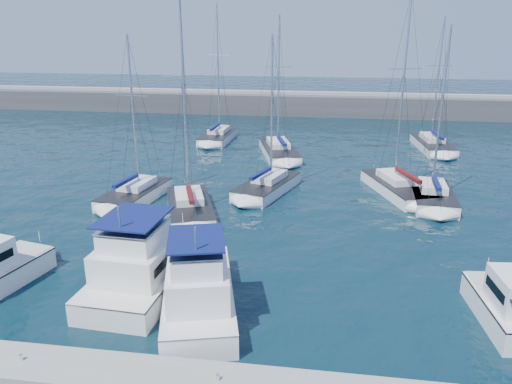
# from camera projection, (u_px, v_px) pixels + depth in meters

# --- Properties ---
(ground) EXTENTS (220.00, 220.00, 0.00)m
(ground) POSITION_uv_depth(u_px,v_px,m) (259.00, 263.00, 29.24)
(ground) COLOR black
(ground) RESTS_ON ground
(breakwater) EXTENTS (160.00, 6.00, 4.45)m
(breakwater) POSITION_uv_depth(u_px,v_px,m) (306.00, 107.00, 77.65)
(breakwater) COLOR #424244
(breakwater) RESTS_ON ground
(dock_cleat_near_port) EXTENTS (0.16, 0.16, 0.25)m
(dock_cleat_near_port) POSITION_uv_depth(u_px,v_px,m) (21.00, 357.00, 19.80)
(dock_cleat_near_port) COLOR silver
(dock_cleat_near_port) RESTS_ON dock
(dock_cleat_centre) EXTENTS (0.16, 0.16, 0.25)m
(dock_cleat_centre) POSITION_uv_depth(u_px,v_px,m) (218.00, 377.00, 18.69)
(dock_cleat_centre) COLOR silver
(dock_cleat_centre) RESTS_ON dock
(motor_yacht_port_inner) EXTENTS (4.55, 10.06, 4.69)m
(motor_yacht_port_inner) POSITION_uv_depth(u_px,v_px,m) (145.00, 265.00, 26.47)
(motor_yacht_port_inner) COLOR white
(motor_yacht_port_inner) RESTS_ON ground
(motor_yacht_stbd_inner) EXTENTS (5.45, 9.27, 4.69)m
(motor_yacht_stbd_inner) POSITION_uv_depth(u_px,v_px,m) (198.00, 291.00, 23.94)
(motor_yacht_stbd_inner) COLOR white
(motor_yacht_stbd_inner) RESTS_ON ground
(sailboat_mid_a) EXTENTS (4.13, 7.51, 12.98)m
(sailboat_mid_a) POSITION_uv_depth(u_px,v_px,m) (135.00, 194.00, 39.55)
(sailboat_mid_a) COLOR white
(sailboat_mid_a) RESTS_ON ground
(sailboat_mid_b) EXTENTS (5.52, 8.36, 15.92)m
(sailboat_mid_b) POSITION_uv_depth(u_px,v_px,m) (190.00, 207.00, 36.64)
(sailboat_mid_b) COLOR white
(sailboat_mid_b) RESTS_ON ground
(sailboat_mid_c) EXTENTS (5.21, 8.14, 12.90)m
(sailboat_mid_c) POSITION_uv_depth(u_px,v_px,m) (267.00, 186.00, 41.43)
(sailboat_mid_c) COLOR white
(sailboat_mid_c) RESTS_ON ground
(sailboat_mid_d) EXTENTS (5.83, 9.01, 16.03)m
(sailboat_mid_d) POSITION_uv_depth(u_px,v_px,m) (398.00, 187.00, 41.15)
(sailboat_mid_d) COLOR white
(sailboat_mid_d) RESTS_ON ground
(sailboat_mid_e) EXTENTS (3.45, 7.20, 13.64)m
(sailboat_mid_e) POSITION_uv_depth(u_px,v_px,m) (432.00, 196.00, 38.98)
(sailboat_mid_e) COLOR white
(sailboat_mid_e) RESTS_ON ground
(sailboat_back_a) EXTENTS (3.37, 8.07, 15.91)m
(sailboat_back_a) POSITION_uv_depth(u_px,v_px,m) (218.00, 136.00, 59.73)
(sailboat_back_a) COLOR white
(sailboat_back_a) RESTS_ON ground
(sailboat_back_b) EXTENTS (5.48, 9.76, 14.62)m
(sailboat_back_b) POSITION_uv_depth(u_px,v_px,m) (279.00, 151.00, 53.06)
(sailboat_back_b) COLOR white
(sailboat_back_b) RESTS_ON ground
(sailboat_back_c) EXTENTS (3.81, 8.94, 14.47)m
(sailboat_back_c) POSITION_uv_depth(u_px,v_px,m) (433.00, 145.00, 55.63)
(sailboat_back_c) COLOR white
(sailboat_back_c) RESTS_ON ground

